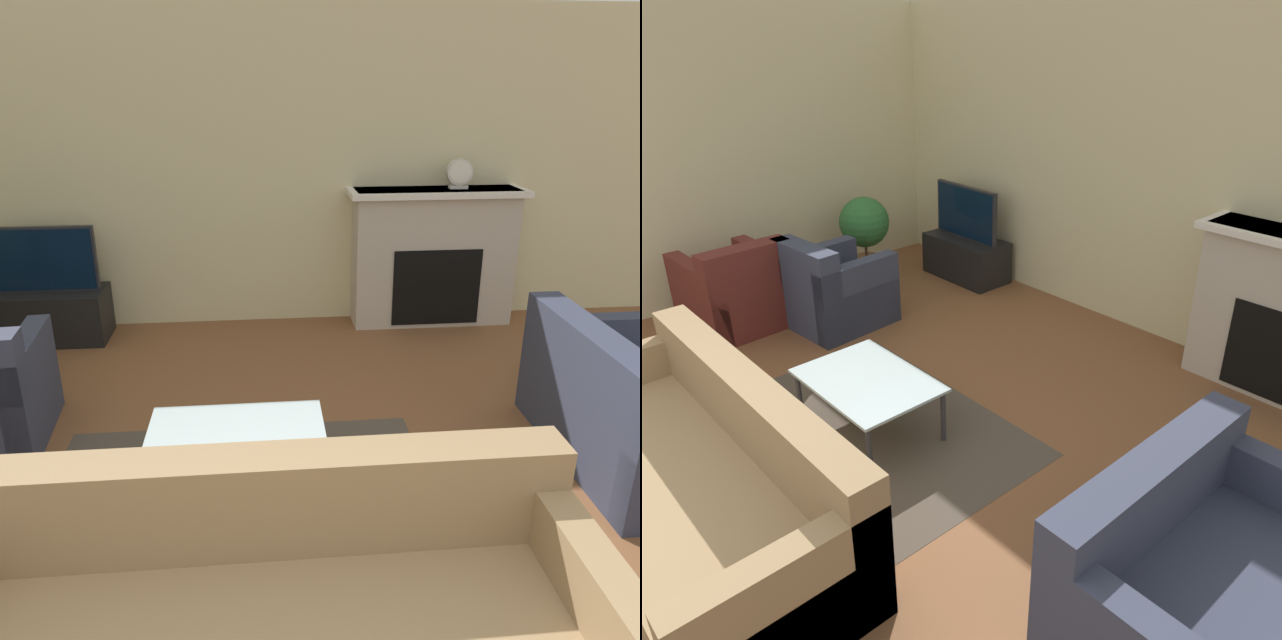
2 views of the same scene
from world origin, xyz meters
TOP-DOWN VIEW (x-y plane):
  - wall_back at (0.00, 4.85)m, footprint 8.98×0.06m
  - wall_left at (-3.02, 2.41)m, footprint 0.06×7.82m
  - area_rug at (-0.13, 1.96)m, footprint 2.12×1.86m
  - tv_stand at (-1.76, 4.50)m, footprint 0.91×0.47m
  - tv at (-1.76, 4.50)m, footprint 0.85×0.06m
  - couch_sectional at (0.01, 0.97)m, footprint 2.31×0.96m
  - couch_loveseat at (2.17, 2.33)m, footprint 0.95×1.35m
  - armchair_by_window at (-2.28, 2.18)m, footprint 0.90×0.82m
  - armchair_accent at (-1.70, 2.85)m, footprint 0.81×0.88m
  - coffee_table at (-0.13, 2.14)m, footprint 0.92×0.66m
  - potted_plant at (-2.44, 3.69)m, footprint 0.52×0.52m

SIDE VIEW (x-z plane):
  - area_rug at x=-0.13m, z-range 0.00..0.00m
  - tv_stand at x=-1.76m, z-range 0.00..0.44m
  - couch_sectional at x=0.01m, z-range -0.12..0.70m
  - couch_loveseat at x=2.17m, z-range -0.12..0.70m
  - armchair_by_window at x=-2.28m, z-range -0.11..0.71m
  - armchair_accent at x=-1.70m, z-range -0.11..0.71m
  - coffee_table at x=-0.13m, z-range 0.16..0.56m
  - potted_plant at x=-2.44m, z-range 0.14..1.02m
  - tv at x=-1.76m, z-range 0.44..0.99m
  - wall_back at x=0.00m, z-range 0.00..2.70m
  - wall_left at x=-3.02m, z-range 0.00..2.70m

